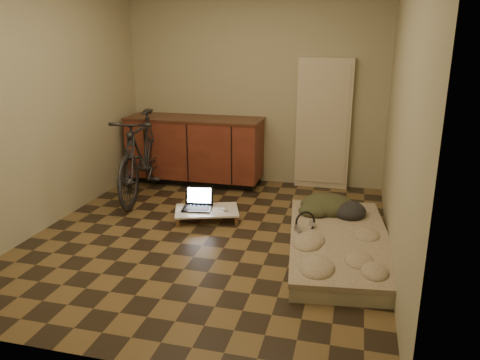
% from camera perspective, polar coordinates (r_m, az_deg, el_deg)
% --- Properties ---
extents(room_shell, '(3.50, 4.00, 2.60)m').
position_cam_1_polar(room_shell, '(4.47, -3.99, 8.67)').
color(room_shell, brown).
rests_on(room_shell, ground).
extents(cabinets, '(1.84, 0.62, 0.91)m').
position_cam_1_polar(cabinets, '(6.45, -5.48, 3.71)').
color(cabinets, black).
rests_on(cabinets, ground).
extents(appliance_panel, '(0.70, 0.10, 1.70)m').
position_cam_1_polar(appliance_panel, '(6.25, 10.13, 6.68)').
color(appliance_panel, beige).
rests_on(appliance_panel, ground).
extents(bicycle, '(0.78, 1.87, 1.17)m').
position_cam_1_polar(bicycle, '(5.96, -11.87, 3.49)').
color(bicycle, black).
rests_on(bicycle, ground).
extents(futon, '(1.15, 2.02, 0.16)m').
position_cam_1_polar(futon, '(4.54, 12.03, -7.61)').
color(futon, '#AEA68B').
rests_on(futon, ground).
extents(clothing_pile, '(0.68, 0.59, 0.25)m').
position_cam_1_polar(clothing_pile, '(5.06, 11.31, -2.42)').
color(clothing_pile, '#33361F').
rests_on(clothing_pile, futon).
extents(headphones, '(0.33, 0.33, 0.16)m').
position_cam_1_polar(headphones, '(4.56, 7.97, -5.06)').
color(headphones, black).
rests_on(headphones, futon).
extents(lap_desk, '(0.80, 0.65, 0.11)m').
position_cam_1_polar(lap_desk, '(5.21, -4.08, -3.76)').
color(lap_desk, brown).
rests_on(lap_desk, ground).
extents(laptop, '(0.36, 0.33, 0.22)m').
position_cam_1_polar(laptop, '(5.25, -5.15, -2.89)').
color(laptop, black).
rests_on(laptop, lap_desk).
extents(mouse, '(0.12, 0.13, 0.04)m').
position_cam_1_polar(mouse, '(5.16, -1.89, -3.53)').
color(mouse, silver).
rests_on(mouse, lap_desk).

